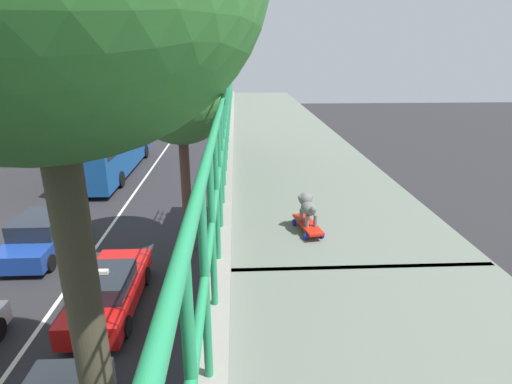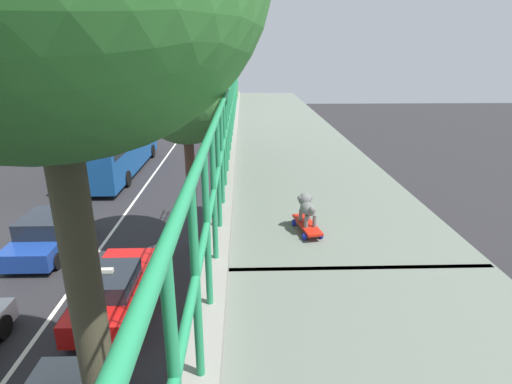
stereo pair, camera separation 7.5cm
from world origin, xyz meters
name	(u,v)px [view 1 (the left image)]	position (x,y,z in m)	size (l,w,h in m)	color
overpass_deck	(366,318)	(0.91, 0.00, 5.64)	(2.42, 30.90, 0.51)	slate
green_railing	(216,263)	(-0.25, 0.00, 6.16)	(0.20, 29.35, 1.21)	gray
car_red_taxi_fifth	(108,291)	(-4.09, 8.36, 0.67)	(1.82, 4.47, 1.56)	red
car_blue_sixth	(41,236)	(-7.84, 12.27, 0.73)	(1.97, 4.05, 1.52)	navy
city_bus	(113,144)	(-8.07, 23.66, 1.92)	(2.53, 11.23, 3.41)	#16488A
roadside_tree_far	(181,95)	(-2.07, 12.37, 6.14)	(3.73, 3.73, 8.03)	#4F372A
toy_skateboard	(308,225)	(0.62, 1.08, 5.97)	(0.26, 0.55, 0.09)	red
small_dog	(307,206)	(0.61, 1.11, 6.17)	(0.19, 0.35, 0.29)	slate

